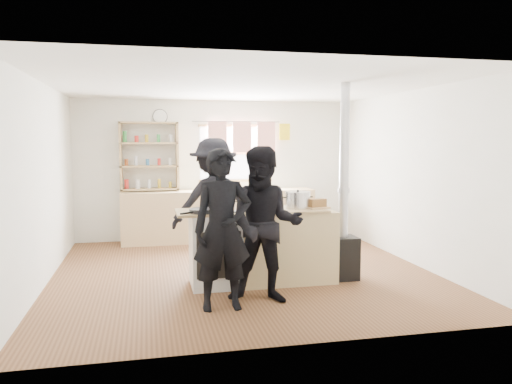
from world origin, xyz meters
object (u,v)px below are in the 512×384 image
bread_board (317,204)px  person_near_left (223,230)px  roast_tray (258,206)px  stockpot_counter (298,200)px  skillet_greens (203,210)px  person_near_right (265,225)px  cooking_island (263,246)px  stockpot_stove (228,203)px  person_far (214,203)px  thermos (263,180)px  flue_heater (343,229)px

bread_board → person_near_left: size_ratio=0.19×
roast_tray → bread_board: bearing=-9.3°
stockpot_counter → skillet_greens: bearing=-173.0°
skillet_greens → bread_board: bearing=3.1°
roast_tray → person_near_right: person_near_right is taller
cooking_island → skillet_greens: size_ratio=4.29×
cooking_island → stockpot_stove: 0.69m
skillet_greens → person_far: (0.27, 1.05, -0.05)m
roast_tray → stockpot_counter: size_ratio=1.24×
stockpot_stove → person_far: (-0.06, 0.82, -0.10)m
cooking_island → roast_tray: size_ratio=4.98×
thermos → cooking_island: bearing=-103.3°
person_near_left → person_near_right: size_ratio=0.99×
stockpot_stove → stockpot_counter: stockpot_counter is taller
person_far → flue_heater: bearing=139.9°
cooking_island → person_far: (-0.49, 0.91, 0.44)m
bread_board → flue_heater: flue_heater is taller
bread_board → person_near_right: bearing=-141.1°
stockpot_counter → roast_tray: bearing=174.5°
stockpot_stove → person_near_right: size_ratio=0.12×
skillet_greens → flue_heater: flue_heater is taller
roast_tray → person_far: 0.96m
skillet_greens → flue_heater: 1.84m
thermos → person_near_right: (-0.80, -3.51, -0.21)m
skillet_greens → roast_tray: size_ratio=1.16×
cooking_island → bread_board: 0.86m
bread_board → person_far: 1.53m
roast_tray → bread_board: bread_board is taller
bread_board → person_near_left: person_near_left is taller
thermos → cooking_island: thermos is taller
stockpot_stove → stockpot_counter: size_ratio=0.63×
stockpot_counter → person_near_right: size_ratio=0.19×
stockpot_counter → person_near_left: (-1.09, -0.87, -0.19)m
roast_tray → skillet_greens: bearing=-164.5°
bread_board → person_far: (-1.18, 0.97, -0.07)m
stockpot_counter → flue_heater: (0.59, -0.05, -0.39)m
roast_tray → person_near_right: bearing=-97.2°
cooking_island → person_near_right: (-0.14, -0.74, 0.39)m
skillet_greens → bread_board: bread_board is taller
roast_tray → flue_heater: (1.10, -0.10, -0.33)m
stockpot_counter → person_far: 1.31m
flue_heater → person_near_left: (-1.68, -0.82, 0.21)m
skillet_greens → bread_board: size_ratio=1.42×
cooking_island → stockpot_stove: bearing=168.7°
bread_board → person_near_left: bearing=-149.0°
roast_tray → stockpot_counter: (0.50, -0.05, 0.06)m
person_near_right → thermos: bearing=94.5°
person_near_right → person_far: person_far is taller
cooking_island → skillet_greens: bearing=-169.3°
roast_tray → person_near_right: (-0.10, -0.79, -0.11)m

